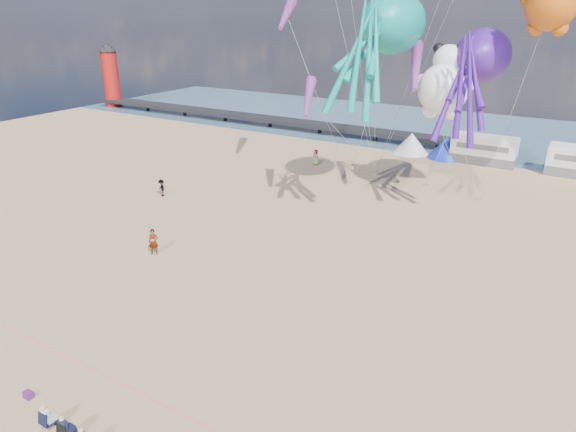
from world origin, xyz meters
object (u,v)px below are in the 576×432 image
object	(u,v)px
lighthouse	(111,79)
windsock_right	(308,98)
kite_octopus_teal	(393,23)
tent_white	(411,143)
sandbag_c	(479,199)
standing_person	(153,242)
sandbag_d	(462,186)
beachgoer_0	(316,157)
windsock_mid	(416,66)
cooler_purple	(28,395)
kite_teddy_orange	(552,4)
sandbag_a	(349,182)
kite_panda	(443,89)
motorhome_0	(484,150)
sandbag_e	(375,174)
tent_blue	(446,148)
sandbag_b	(425,185)
windsock_left	(286,14)
kite_octopus_purple	(483,56)
beachgoer_2	(162,188)

from	to	relation	value
lighthouse	windsock_right	size ratio (longest dim) A/B	1.94
kite_octopus_teal	tent_white	bearing A→B (deg)	103.28
tent_white	sandbag_c	bearing A→B (deg)	-50.00
standing_person	sandbag_d	world-z (taller)	standing_person
beachgoer_0	windsock_mid	bearing A→B (deg)	-17.73
cooler_purple	kite_teddy_orange	bearing A→B (deg)	65.83
sandbag_a	kite_teddy_orange	world-z (taller)	kite_teddy_orange
kite_panda	sandbag_c	bearing A→B (deg)	20.95
tent_white	kite_octopus_teal	distance (m)	22.54
motorhome_0	sandbag_e	world-z (taller)	motorhome_0
tent_blue	sandbag_b	size ratio (longest dim) A/B	8.00
kite_octopus_teal	windsock_left	world-z (taller)	kite_octopus_teal
windsock_right	kite_octopus_purple	bearing A→B (deg)	12.45
tent_white	sandbag_a	bearing A→B (deg)	-95.95
beachgoer_0	sandbag_c	distance (m)	17.65
lighthouse	tent_white	xyz separation A→B (m)	(54.00, -4.00, -3.30)
lighthouse	sandbag_c	world-z (taller)	lighthouse
sandbag_a	kite_octopus_purple	distance (m)	16.00
sandbag_c	kite_octopus_teal	size ratio (longest dim) A/B	0.05
windsock_right	lighthouse	bearing A→B (deg)	131.49
beachgoer_0	sandbag_a	world-z (taller)	beachgoer_0
motorhome_0	kite_panda	world-z (taller)	kite_panda
beachgoer_2	sandbag_c	distance (m)	27.97
windsock_left	sandbag_c	bearing A→B (deg)	-13.27
tent_blue	beachgoer_0	bearing A→B (deg)	-138.35
kite_octopus_purple	windsock_left	world-z (taller)	windsock_left
tent_blue	sandbag_a	world-z (taller)	tent_blue
beachgoer_0	sandbag_a	size ratio (longest dim) A/B	3.40
kite_octopus_purple	windsock_left	bearing A→B (deg)	167.12
cooler_purple	sandbag_b	size ratio (longest dim) A/B	0.80
sandbag_a	sandbag_e	distance (m)	3.95
beachgoer_2	kite_octopus_teal	bearing A→B (deg)	50.33
tent_blue	beachgoer_2	bearing A→B (deg)	-125.26
tent_blue	sandbag_b	world-z (taller)	tent_blue
kite_teddy_orange	kite_octopus_purple	bearing A→B (deg)	134.24
windsock_mid	windsock_right	world-z (taller)	windsock_mid
sandbag_a	kite_octopus_purple	xyz separation A→B (m)	(10.52, 0.91, 12.01)
beachgoer_0	kite_octopus_teal	distance (m)	19.00
tent_blue	sandbag_e	world-z (taller)	tent_blue
lighthouse	windsock_left	bearing A→B (deg)	-22.12
motorhome_0	sandbag_a	world-z (taller)	motorhome_0
beachgoer_2	kite_octopus_purple	world-z (taller)	kite_octopus_purple
kite_octopus_teal	windsock_right	bearing A→B (deg)	-149.07
tent_blue	kite_teddy_orange	world-z (taller)	kite_teddy_orange
cooler_purple	kite_octopus_teal	distance (m)	33.36
sandbag_a	tent_white	bearing A→B (deg)	84.05
cooler_purple	sandbag_e	distance (m)	37.72
motorhome_0	beachgoer_0	size ratio (longest dim) A/B	3.89
sandbag_b	windsock_mid	world-z (taller)	windsock_mid
cooler_purple	windsock_mid	bearing A→B (deg)	79.32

